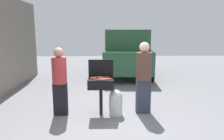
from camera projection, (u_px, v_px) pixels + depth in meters
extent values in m
plane|color=slate|center=(107.00, 116.00, 5.13)|extent=(24.00, 24.00, 0.00)
cylinder|color=black|center=(101.00, 101.00, 5.18)|extent=(0.08, 0.08, 0.67)
cube|color=black|center=(101.00, 83.00, 5.10)|extent=(0.60, 0.44, 0.22)
cube|color=black|center=(101.00, 68.00, 5.26)|extent=(0.60, 0.05, 0.42)
cylinder|color=#C6593D|center=(103.00, 79.00, 4.99)|extent=(0.13, 0.03, 0.03)
cylinder|color=#B74C33|center=(101.00, 78.00, 5.09)|extent=(0.13, 0.04, 0.03)
cylinder|color=#C6593D|center=(100.00, 78.00, 5.04)|extent=(0.13, 0.03, 0.03)
cylinder|color=#AD4228|center=(106.00, 78.00, 5.13)|extent=(0.13, 0.03, 0.03)
cylinder|color=#AD4228|center=(106.00, 79.00, 4.96)|extent=(0.13, 0.04, 0.03)
cylinder|color=#B74C33|center=(103.00, 80.00, 4.93)|extent=(0.13, 0.03, 0.03)
cylinder|color=#AD4228|center=(107.00, 77.00, 5.18)|extent=(0.13, 0.03, 0.03)
cylinder|color=#B74C33|center=(98.00, 77.00, 5.17)|extent=(0.13, 0.04, 0.03)
cylinder|color=#B74C33|center=(93.00, 77.00, 5.15)|extent=(0.13, 0.04, 0.03)
cylinder|color=#C6593D|center=(109.00, 79.00, 4.99)|extent=(0.13, 0.03, 0.03)
cylinder|color=#C6593D|center=(100.00, 77.00, 5.21)|extent=(0.13, 0.03, 0.03)
cylinder|color=#C6593D|center=(94.00, 78.00, 5.11)|extent=(0.13, 0.03, 0.03)
cylinder|color=#B74C33|center=(93.00, 78.00, 5.05)|extent=(0.13, 0.03, 0.03)
cylinder|color=#AD4228|center=(97.00, 80.00, 4.93)|extent=(0.13, 0.03, 0.03)
cylinder|color=silver|center=(116.00, 105.00, 5.20)|extent=(0.32, 0.32, 0.46)
sphere|color=silver|center=(116.00, 96.00, 5.16)|extent=(0.31, 0.31, 0.31)
cube|color=black|center=(61.00, 99.00, 5.18)|extent=(0.32, 0.18, 0.77)
cylinder|color=#B23338|center=(59.00, 70.00, 5.06)|extent=(0.34, 0.34, 0.61)
sphere|color=tan|center=(58.00, 52.00, 4.98)|extent=(0.23, 0.23, 0.23)
cube|color=#333847|center=(143.00, 96.00, 5.31)|extent=(0.35, 0.19, 0.83)
cylinder|color=brown|center=(144.00, 66.00, 5.17)|extent=(0.36, 0.36, 0.66)
sphere|color=beige|center=(144.00, 47.00, 5.09)|extent=(0.24, 0.24, 0.24)
cube|color=#234C2D|center=(126.00, 57.00, 9.96)|extent=(2.08, 4.47, 0.90)
cube|color=#234C2D|center=(126.00, 39.00, 9.61)|extent=(1.86, 2.67, 0.80)
cylinder|color=black|center=(151.00, 74.00, 8.52)|extent=(0.25, 0.65, 0.64)
cylinder|color=black|center=(105.00, 74.00, 8.54)|extent=(0.25, 0.65, 0.64)
cylinder|color=black|center=(141.00, 62.00, 11.55)|extent=(0.25, 0.65, 0.64)
cylinder|color=black|center=(107.00, 62.00, 11.57)|extent=(0.25, 0.65, 0.64)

